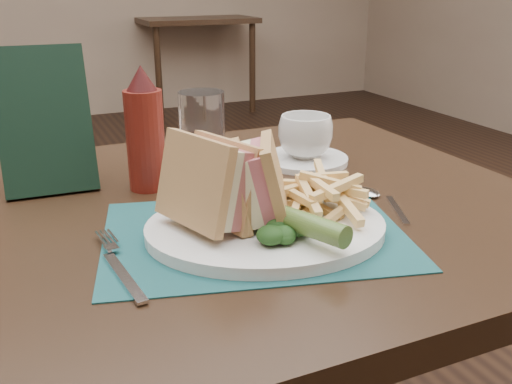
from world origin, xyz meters
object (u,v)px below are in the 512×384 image
drinking_glass (202,131)px  ketchup_bottle (145,129)px  coffee_cup (305,136)px  sandwich_half_a (194,186)px  plate (266,228)px  placemat (255,234)px  check_presenter (44,121)px  table_bg_right (194,64)px  sandwich_half_b (241,181)px  saucer (305,159)px

drinking_glass → ketchup_bottle: bearing=-153.5°
coffee_cup → sandwich_half_a: bearing=-140.0°
plate → coffee_cup: (0.19, 0.24, 0.04)m
drinking_glass → placemat: bearing=-95.9°
ketchup_bottle → check_presenter: check_presenter is taller
placemat → table_bg_right: bearing=72.9°
table_bg_right → drinking_glass: (-1.21, -3.73, 0.44)m
check_presenter → table_bg_right: bearing=71.6°
plate → ketchup_bottle: ketchup_bottle is taller
sandwich_half_a → sandwich_half_b: (0.06, 0.01, -0.01)m
table_bg_right → sandwich_half_a: sandwich_half_a is taller
sandwich_half_b → ketchup_bottle: size_ratio=0.56×
plate → drinking_glass: drinking_glass is taller
ketchup_bottle → sandwich_half_a: bearing=-88.8°
table_bg_right → coffee_cup: 3.93m
table_bg_right → sandwich_half_b: sandwich_half_b is taller
saucer → check_presenter: 0.43m
drinking_glass → ketchup_bottle: (-0.11, -0.05, 0.03)m
sandwich_half_a → coffee_cup: (0.28, 0.23, -0.03)m
sandwich_half_b → check_presenter: bearing=152.7°
drinking_glass → check_presenter: bearing=179.0°
coffee_cup → check_presenter: check_presenter is taller
placemat → coffee_cup: coffee_cup is taller
sandwich_half_b → ketchup_bottle: (-0.07, 0.21, 0.02)m
placemat → check_presenter: 0.37m
saucer → check_presenter: (-0.41, 0.04, 0.10)m
sandwich_half_a → ketchup_bottle: (-0.00, 0.22, 0.02)m
coffee_cup → plate: bearing=-127.8°
sandwich_half_a → coffee_cup: size_ratio=1.25×
table_bg_right → placemat: 4.21m
table_bg_right → sandwich_half_b: size_ratio=8.66×
saucer → ketchup_bottle: 0.29m
sandwich_half_b → placemat: bearing=-18.8°
saucer → sandwich_half_a: bearing=-140.0°
placemat → plate: bearing=-22.3°
coffee_cup → table_bg_right: bearing=74.7°
plate → ketchup_bottle: bearing=127.1°
table_bg_right → check_presenter: check_presenter is taller
sandwich_half_b → ketchup_bottle: ketchup_bottle is taller
drinking_glass → check_presenter: 0.24m
drinking_glass → ketchup_bottle: size_ratio=0.70×
plate → sandwich_half_a: bearing=-172.4°
coffee_cup → placemat: bearing=-130.3°
saucer → drinking_glass: size_ratio=1.15×
ketchup_bottle → drinking_glass: bearing=26.5°
placemat → check_presenter: (-0.21, 0.28, 0.10)m
table_bg_right → placemat: placemat is taller
coffee_cup → drinking_glass: size_ratio=0.72×
plate → sandwich_half_b: sandwich_half_b is taller
coffee_cup → drinking_glass: bearing=167.5°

